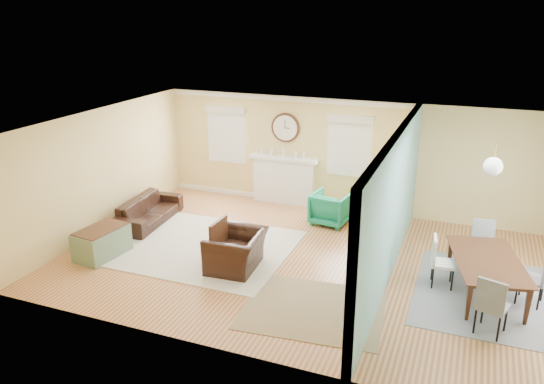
# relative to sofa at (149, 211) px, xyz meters

# --- Properties ---
(floor) EXTENTS (9.00, 9.00, 0.00)m
(floor) POSITION_rel_sofa_xyz_m (3.85, -0.59, -0.28)
(floor) COLOR #95552A
(floor) RESTS_ON ground
(wall_back) EXTENTS (9.00, 0.02, 2.60)m
(wall_back) POSITION_rel_sofa_xyz_m (3.85, 2.41, 1.02)
(wall_back) COLOR #E2C26B
(wall_back) RESTS_ON ground
(wall_front) EXTENTS (9.00, 0.02, 2.60)m
(wall_front) POSITION_rel_sofa_xyz_m (3.85, -3.59, 1.02)
(wall_front) COLOR #E2C26B
(wall_front) RESTS_ON ground
(wall_left) EXTENTS (0.02, 6.00, 2.60)m
(wall_left) POSITION_rel_sofa_xyz_m (-0.65, -0.59, 1.02)
(wall_left) COLOR #E2C26B
(wall_left) RESTS_ON ground
(ceiling) EXTENTS (9.00, 6.00, 0.02)m
(ceiling) POSITION_rel_sofa_xyz_m (3.85, -0.59, 2.32)
(ceiling) COLOR white
(ceiling) RESTS_ON wall_back
(partition) EXTENTS (0.17, 6.00, 2.60)m
(partition) POSITION_rel_sofa_xyz_m (5.36, -0.31, 1.08)
(partition) COLOR #E2C26B
(partition) RESTS_ON ground
(fireplace) EXTENTS (1.70, 0.30, 1.17)m
(fireplace) POSITION_rel_sofa_xyz_m (2.35, 2.29, 0.32)
(fireplace) COLOR white
(fireplace) RESTS_ON ground
(wall_clock) EXTENTS (0.70, 0.07, 0.70)m
(wall_clock) POSITION_rel_sofa_xyz_m (2.35, 2.38, 1.57)
(wall_clock) COLOR #472415
(wall_clock) RESTS_ON wall_back
(window_left) EXTENTS (1.05, 0.13, 1.42)m
(window_left) POSITION_rel_sofa_xyz_m (0.80, 2.36, 1.38)
(window_left) COLOR white
(window_left) RESTS_ON wall_back
(window_right) EXTENTS (1.05, 0.13, 1.42)m
(window_right) POSITION_rel_sofa_xyz_m (3.90, 2.36, 1.38)
(window_right) COLOR white
(window_right) RESTS_ON wall_back
(pendant) EXTENTS (0.30, 0.30, 0.55)m
(pendant) POSITION_rel_sofa_xyz_m (6.85, -0.59, 1.92)
(pendant) COLOR gold
(pendant) RESTS_ON ceiling
(rug_cream) EXTENTS (3.34, 2.90, 0.02)m
(rug_cream) POSITION_rel_sofa_xyz_m (1.78, -0.71, -0.27)
(rug_cream) COLOR beige
(rug_cream) RESTS_ON floor
(rug_jute) EXTENTS (2.36, 2.00, 0.01)m
(rug_jute) POSITION_rel_sofa_xyz_m (4.46, -2.11, -0.28)
(rug_jute) COLOR #977D58
(rug_jute) RESTS_ON floor
(rug_grey) EXTENTS (2.23, 2.79, 0.01)m
(rug_grey) POSITION_rel_sofa_xyz_m (7.00, -0.65, -0.28)
(rug_grey) COLOR gray
(rug_grey) RESTS_ON floor
(sofa) EXTENTS (0.90, 1.98, 0.56)m
(sofa) POSITION_rel_sofa_xyz_m (0.00, 0.00, 0.00)
(sofa) COLOR black
(sofa) RESTS_ON floor
(eames_chair) EXTENTS (1.01, 1.13, 0.70)m
(eames_chair) POSITION_rel_sofa_xyz_m (2.74, -1.29, 0.07)
(eames_chair) COLOR black
(eames_chair) RESTS_ON floor
(green_chair) EXTENTS (0.86, 0.88, 0.71)m
(green_chair) POSITION_rel_sofa_xyz_m (3.76, 1.42, 0.08)
(green_chair) COLOR #09775C
(green_chair) RESTS_ON floor
(trunk) EXTENTS (0.73, 1.07, 0.58)m
(trunk) POSITION_rel_sofa_xyz_m (0.13, -1.76, 0.01)
(trunk) COLOR gray
(trunk) RESTS_ON floor
(credenza) EXTENTS (0.55, 1.63, 0.80)m
(credenza) POSITION_rel_sofa_xyz_m (5.03, 0.89, 0.12)
(credenza) COLOR olive
(credenza) RESTS_ON floor
(tv) EXTENTS (0.25, 1.11, 0.63)m
(tv) POSITION_rel_sofa_xyz_m (5.01, 0.89, 0.83)
(tv) COLOR black
(tv) RESTS_ON credenza
(garden_stool) EXTENTS (0.34, 0.34, 0.50)m
(garden_stool) POSITION_rel_sofa_xyz_m (5.03, -0.18, -0.03)
(garden_stool) COLOR white
(garden_stool) RESTS_ON floor
(potted_plant) EXTENTS (0.41, 0.43, 0.37)m
(potted_plant) POSITION_rel_sofa_xyz_m (5.03, -0.18, 0.41)
(potted_plant) COLOR #337F33
(potted_plant) RESTS_ON garden_stool
(dining_table) EXTENTS (1.42, 2.04, 0.65)m
(dining_table) POSITION_rel_sofa_xyz_m (7.00, -0.65, 0.04)
(dining_table) COLOR #472415
(dining_table) RESTS_ON floor
(dining_chair_n) EXTENTS (0.44, 0.44, 0.89)m
(dining_chair_n) POSITION_rel_sofa_xyz_m (6.90, 0.38, 0.24)
(dining_chair_n) COLOR gray
(dining_chair_n) RESTS_ON floor
(dining_chair_s) EXTENTS (0.52, 0.52, 0.93)m
(dining_chair_s) POSITION_rel_sofa_xyz_m (7.06, -1.78, 0.27)
(dining_chair_s) COLOR gray
(dining_chair_s) RESTS_ON floor
(dining_chair_w) EXTENTS (0.43, 0.43, 0.88)m
(dining_chair_w) POSITION_rel_sofa_xyz_m (6.29, -0.58, 0.24)
(dining_chair_w) COLOR white
(dining_chair_w) RESTS_ON floor
(dining_chair_e) EXTENTS (0.49, 0.49, 0.92)m
(dining_chair_e) POSITION_rel_sofa_xyz_m (7.65, -0.66, 0.26)
(dining_chair_e) COLOR gray
(dining_chair_e) RESTS_ON floor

